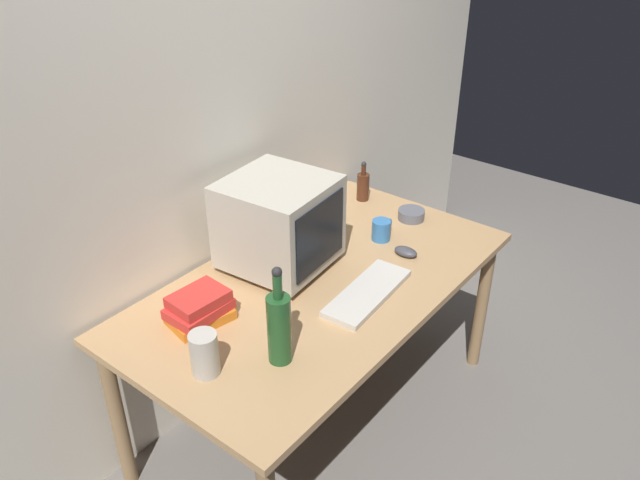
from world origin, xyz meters
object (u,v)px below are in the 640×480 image
object	(u,v)px
bottle_tall	(279,326)
metal_canister	(204,354)
computer_mouse	(406,252)
book_stack	(199,308)
bottle_short	(363,186)
cd_spindle	(411,214)
crt_monitor	(279,223)
keyboard	(367,293)
mug	(382,230)

from	to	relation	value
bottle_tall	metal_canister	distance (m)	0.25
computer_mouse	book_stack	distance (m)	0.88
bottle_tall	bottle_short	distance (m)	1.19
book_stack	cd_spindle	xyz separation A→B (m)	(1.10, -0.19, -0.03)
bottle_tall	metal_canister	world-z (taller)	bottle_tall
crt_monitor	computer_mouse	world-z (taller)	crt_monitor
crt_monitor	book_stack	world-z (taller)	crt_monitor
bottle_short	book_stack	world-z (taller)	bottle_short
keyboard	book_stack	distance (m)	0.62
bottle_short	book_stack	distance (m)	1.13
crt_monitor	bottle_tall	size ratio (longest dim) A/B	1.18
bottle_tall	book_stack	size ratio (longest dim) A/B	1.50
metal_canister	mug	bearing A→B (deg)	1.25
keyboard	metal_canister	bearing A→B (deg)	161.60
bottle_short	book_stack	bearing A→B (deg)	-175.41
book_stack	mug	size ratio (longest dim) A/B	1.97
book_stack	cd_spindle	world-z (taller)	book_stack
crt_monitor	mug	world-z (taller)	crt_monitor
computer_mouse	crt_monitor	bearing A→B (deg)	133.89
computer_mouse	mug	xyz separation A→B (m)	(0.05, 0.15, 0.03)
keyboard	metal_canister	world-z (taller)	metal_canister
crt_monitor	mug	size ratio (longest dim) A/B	3.49
keyboard	computer_mouse	xyz separation A→B (m)	(0.33, 0.04, 0.01)
crt_monitor	mug	distance (m)	0.49
book_stack	keyboard	bearing A→B (deg)	-37.43
mug	metal_canister	world-z (taller)	metal_canister
book_stack	metal_canister	xyz separation A→B (m)	(-0.17, -0.21, 0.02)
computer_mouse	metal_canister	distance (m)	0.99
keyboard	mug	bearing A→B (deg)	22.24
crt_monitor	computer_mouse	size ratio (longest dim) A/B	4.18
keyboard	metal_canister	xyz separation A→B (m)	(-0.66, 0.17, 0.06)
keyboard	mug	size ratio (longest dim) A/B	3.50
computer_mouse	bottle_short	size ratio (longest dim) A/B	0.51
computer_mouse	mug	bearing A→B (deg)	69.44
mug	metal_canister	size ratio (longest dim) A/B	0.80
keyboard	bottle_short	distance (m)	0.79
bottle_tall	keyboard	bearing A→B (deg)	-2.81
keyboard	crt_monitor	bearing A→B (deg)	92.25
bottle_short	mug	size ratio (longest dim) A/B	1.63
computer_mouse	bottle_tall	xyz separation A→B (m)	(-0.79, -0.01, 0.12)
bottle_tall	bottle_short	xyz separation A→B (m)	(1.10, 0.44, -0.06)
keyboard	bottle_short	xyz separation A→B (m)	(0.64, 0.46, 0.06)
crt_monitor	book_stack	distance (m)	0.47
bottle_short	keyboard	bearing A→B (deg)	-143.83
book_stack	metal_canister	distance (m)	0.27
keyboard	cd_spindle	xyz separation A→B (m)	(0.61, 0.18, 0.01)
bottle_short	cd_spindle	xyz separation A→B (m)	(-0.02, -0.28, -0.05)
crt_monitor	keyboard	bearing A→B (deg)	-83.52
cd_spindle	keyboard	bearing A→B (deg)	-163.55
computer_mouse	metal_canister	world-z (taller)	metal_canister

